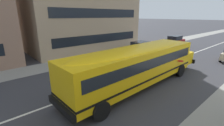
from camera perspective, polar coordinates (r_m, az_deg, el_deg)
ground_plane at (r=12.50m, az=3.63°, el=-5.93°), size 400.00×400.00×0.00m
sidewalk_far at (r=17.94m, az=-12.58°, el=0.86°), size 120.00×3.00×0.01m
lane_centreline at (r=12.50m, az=3.63°, el=-5.92°), size 110.00×0.16×0.01m
school_bus at (r=11.02m, az=9.91°, el=0.14°), size 12.95×3.07×2.88m
parked_car_silver_end_of_row at (r=20.83m, az=10.46°, el=5.58°), size 3.92×1.91×1.64m
parked_car_red_by_hydrant at (r=28.35m, az=21.99°, el=7.61°), size 3.94×1.95×1.64m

